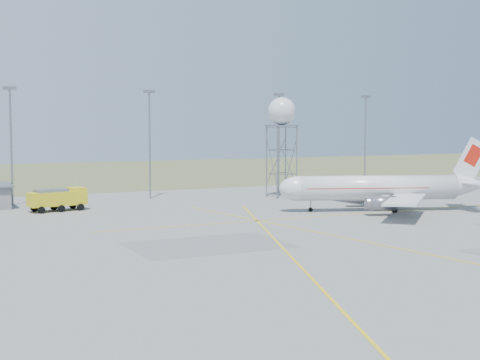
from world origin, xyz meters
name	(u,v)px	position (x,y,z in m)	size (l,w,h in m)	color
ground	(434,252)	(0.00, 0.00, 0.00)	(400.00, 400.00, 0.00)	gray
grass_strip	(103,173)	(0.00, 140.00, 0.01)	(400.00, 120.00, 0.03)	#505C33
mast_a	(11,136)	(-35.00, 66.00, 12.07)	(2.20, 0.50, 20.50)	gray
mast_b	(150,135)	(-10.00, 66.00, 12.07)	(2.20, 0.50, 20.50)	gray
mast_c	(279,134)	(18.00, 66.00, 12.07)	(2.20, 0.50, 20.50)	gray
mast_d	(365,134)	(40.00, 66.00, 12.07)	(2.20, 0.50, 20.50)	gray
taxi_sign_near	(402,179)	(55.60, 72.00, 0.89)	(1.60, 0.17, 1.20)	black
taxi_sign_far	(425,178)	(62.60, 72.00, 0.89)	(1.60, 0.17, 1.20)	black
airliner_main	(381,188)	(17.44, 31.49, 3.66)	(34.10, 32.07, 11.95)	silver
radar_tower	(282,141)	(13.45, 56.87, 10.79)	(5.31, 5.31, 19.22)	gray
fire_truck	(59,200)	(-29.35, 54.24, 1.76)	(9.59, 5.06, 3.67)	gold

